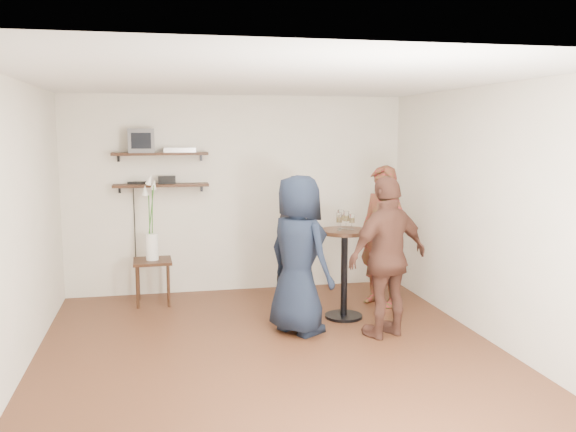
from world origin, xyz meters
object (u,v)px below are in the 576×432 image
at_px(person_dark, 301,241).
at_px(radio, 167,180).
at_px(side_table, 153,267).
at_px(dvd_deck, 180,150).
at_px(person_brown, 388,257).
at_px(crt_monitor, 141,141).
at_px(person_navy, 299,255).
at_px(drinks_table, 344,261).
at_px(person_plaid, 382,236).

bearing_deg(person_dark, radio, 126.75).
height_order(side_table, person_dark, person_dark).
xyz_separation_m(dvd_deck, radio, (-0.17, 0.00, -0.38)).
relative_size(side_table, person_brown, 0.33).
bearing_deg(crt_monitor, person_navy, -47.69).
bearing_deg(person_dark, side_table, 139.08).
relative_size(crt_monitor, dvd_deck, 0.80).
height_order(person_dark, person_brown, person_brown).
bearing_deg(drinks_table, person_brown, -69.94).
relative_size(drinks_table, person_brown, 0.61).
height_order(drinks_table, person_navy, person_navy).
relative_size(drinks_table, person_navy, 0.61).
xyz_separation_m(dvd_deck, person_navy, (1.15, -1.78, -1.05)).
distance_m(radio, person_brown, 3.10).
relative_size(radio, person_dark, 0.14).
relative_size(drinks_table, person_dark, 0.64).
height_order(side_table, drinks_table, drinks_table).
xyz_separation_m(radio, side_table, (-0.21, -0.34, -1.05)).
height_order(dvd_deck, side_table, dvd_deck).
bearing_deg(person_navy, radio, 4.76).
bearing_deg(dvd_deck, side_table, -137.94).
bearing_deg(side_table, crt_monitor, 105.43).
distance_m(crt_monitor, person_plaid, 3.23).
bearing_deg(crt_monitor, radio, 0.00).
xyz_separation_m(drinks_table, person_dark, (-0.35, 0.65, 0.14)).
xyz_separation_m(crt_monitor, person_navy, (1.62, -1.78, -1.17)).
xyz_separation_m(side_table, drinks_table, (2.15, -1.05, 0.20)).
height_order(radio, person_plaid, person_plaid).
relative_size(crt_monitor, person_dark, 0.20).
height_order(person_plaid, person_navy, person_plaid).
bearing_deg(person_brown, person_navy, -39.12).
relative_size(person_plaid, person_dark, 1.08).
bearing_deg(dvd_deck, person_brown, -45.74).
distance_m(dvd_deck, person_dark, 1.95).
relative_size(radio, person_brown, 0.13).
bearing_deg(side_table, dvd_deck, 42.06).
relative_size(side_table, person_dark, 0.35).
height_order(crt_monitor, side_table, crt_monitor).
xyz_separation_m(crt_monitor, side_table, (0.09, -0.34, -1.55)).
bearing_deg(person_dark, person_plaid, -42.18).
bearing_deg(dvd_deck, radio, 180.00).
distance_m(side_table, person_dark, 1.88).
xyz_separation_m(person_navy, person_brown, (0.88, -0.30, -0.00)).
relative_size(crt_monitor, radio, 1.45).
distance_m(crt_monitor, person_brown, 3.46).
bearing_deg(crt_monitor, person_plaid, -18.87).
distance_m(side_table, person_brown, 3.00).
relative_size(radio, drinks_table, 0.21).
relative_size(radio, person_navy, 0.13).
bearing_deg(crt_monitor, person_brown, -39.81).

